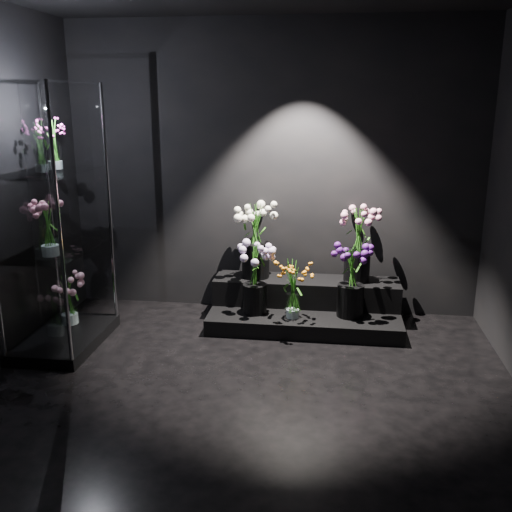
# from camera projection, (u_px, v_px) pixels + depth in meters

# --- Properties ---
(floor) EXTENTS (4.00, 4.00, 0.00)m
(floor) POSITION_uv_depth(u_px,v_px,m) (241.00, 407.00, 3.96)
(floor) COLOR black
(floor) RESTS_ON ground
(wall_back) EXTENTS (4.00, 0.00, 4.00)m
(wall_back) POSITION_uv_depth(u_px,v_px,m) (273.00, 171.00, 5.49)
(wall_back) COLOR black
(wall_back) RESTS_ON floor
(wall_front) EXTENTS (4.00, 0.00, 4.00)m
(wall_front) POSITION_uv_depth(u_px,v_px,m) (130.00, 335.00, 1.67)
(wall_front) COLOR black
(wall_front) RESTS_ON floor
(display_riser) EXTENTS (1.77, 0.79, 0.39)m
(display_riser) POSITION_uv_depth(u_px,v_px,m) (305.00, 305.00, 5.44)
(display_riser) COLOR black
(display_riser) RESTS_ON floor
(display_case) EXTENTS (0.60, 1.00, 2.20)m
(display_case) POSITION_uv_depth(u_px,v_px,m) (55.00, 221.00, 4.69)
(display_case) COLOR black
(display_case) RESTS_ON floor
(bouquet_orange_bells) EXTENTS (0.32, 0.32, 0.54)m
(bouquet_orange_bells) POSITION_uv_depth(u_px,v_px,m) (293.00, 289.00, 5.11)
(bouquet_orange_bells) COLOR white
(bouquet_orange_bells) RESTS_ON display_riser
(bouquet_lilac) EXTENTS (0.40, 0.40, 0.65)m
(bouquet_lilac) POSITION_uv_depth(u_px,v_px,m) (255.00, 273.00, 5.21)
(bouquet_lilac) COLOR black
(bouquet_lilac) RESTS_ON display_riser
(bouquet_purple) EXTENTS (0.35, 0.35, 0.67)m
(bouquet_purple) POSITION_uv_depth(u_px,v_px,m) (351.00, 277.00, 5.13)
(bouquet_purple) COLOR black
(bouquet_purple) RESTS_ON display_riser
(bouquet_cream_roses) EXTENTS (0.51, 0.51, 0.73)m
(bouquet_cream_roses) POSITION_uv_depth(u_px,v_px,m) (256.00, 235.00, 5.44)
(bouquet_cream_roses) COLOR black
(bouquet_cream_roses) RESTS_ON display_riser
(bouquet_pink_roses) EXTENTS (0.43, 0.43, 0.71)m
(bouquet_pink_roses) POSITION_uv_depth(u_px,v_px,m) (358.00, 239.00, 5.33)
(bouquet_pink_roses) COLOR black
(bouquet_pink_roses) RESTS_ON display_riser
(bouquet_case_pink) EXTENTS (0.40, 0.40, 0.45)m
(bouquet_case_pink) POSITION_uv_depth(u_px,v_px,m) (48.00, 226.00, 4.50)
(bouquet_case_pink) COLOR white
(bouquet_case_pink) RESTS_ON display_case
(bouquet_case_magenta) EXTENTS (0.24, 0.24, 0.39)m
(bouquet_case_magenta) POSITION_uv_depth(u_px,v_px,m) (54.00, 144.00, 4.66)
(bouquet_case_magenta) COLOR white
(bouquet_case_magenta) RESTS_ON display_case
(bouquet_case_base_pink) EXTENTS (0.38, 0.38, 0.46)m
(bouquet_case_base_pink) POSITION_uv_depth(u_px,v_px,m) (68.00, 298.00, 5.10)
(bouquet_case_base_pink) COLOR white
(bouquet_case_base_pink) RESTS_ON display_case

